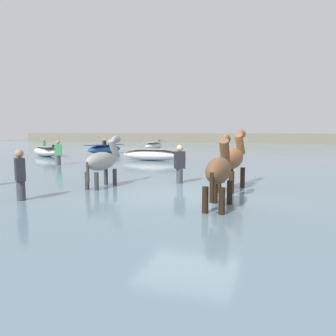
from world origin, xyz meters
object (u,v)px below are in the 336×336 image
at_px(horse_trailing_grey, 103,163).
at_px(boat_near_starboard, 154,146).
at_px(boat_mid_outer, 151,154).
at_px(horse_flank_chestnut, 233,160).
at_px(horse_lead_bay, 219,172).
at_px(person_wading_close, 58,156).
at_px(person_wading_mid, 20,181).
at_px(boat_mid_channel, 105,149).
at_px(boat_far_offshore, 46,151).
at_px(person_onlooker_right, 180,169).

bearing_deg(horse_trailing_grey, boat_near_starboard, 106.50).
relative_size(horse_trailing_grey, boat_mid_outer, 0.55).
xyz_separation_m(horse_flank_chestnut, boat_near_starboard, (-9.70, 19.49, -0.49)).
bearing_deg(horse_lead_bay, person_wading_close, 143.63).
relative_size(boat_near_starboard, person_wading_mid, 2.07).
xyz_separation_m(boat_mid_channel, boat_near_starboard, (1.29, 7.04, 0.00)).
bearing_deg(person_wading_mid, horse_flank_chestnut, 33.85).
bearing_deg(horse_lead_bay, horse_trailing_grey, 156.90).
distance_m(boat_far_offshore, boat_mid_outer, 8.05).
xyz_separation_m(boat_near_starboard, boat_mid_outer, (4.09, -11.26, -0.01)).
bearing_deg(boat_mid_channel, person_onlooker_right, -51.97).
bearing_deg(boat_mid_outer, person_wading_mid, -84.91).
bearing_deg(boat_far_offshore, person_wading_mid, -53.42).
distance_m(horse_lead_bay, horse_trailing_grey, 4.03).
xyz_separation_m(person_wading_mid, person_wading_close, (-4.43, 7.38, 0.00)).
xyz_separation_m(horse_lead_bay, person_onlooker_right, (-1.73, 2.97, -0.31)).
relative_size(boat_mid_channel, boat_mid_outer, 0.99).
bearing_deg(person_wading_mid, person_wading_close, 120.97).
distance_m(horse_lead_bay, person_wading_mid, 4.67).
bearing_deg(boat_far_offshore, person_wading_close, -46.11).
bearing_deg(boat_near_starboard, horse_flank_chestnut, -63.53).
distance_m(boat_mid_channel, boat_far_offshore, 4.29).
relative_size(horse_flank_chestnut, boat_mid_outer, 0.60).
height_order(horse_trailing_grey, person_wading_mid, horse_trailing_grey).
bearing_deg(boat_far_offshore, horse_flank_chestnut, -33.63).
bearing_deg(boat_mid_outer, boat_mid_channel, 141.91).
relative_size(horse_flank_chestnut, person_onlooker_right, 1.29).
height_order(horse_trailing_grey, person_wading_close, horse_trailing_grey).
relative_size(boat_mid_channel, boat_near_starboard, 1.02).
bearing_deg(horse_flank_chestnut, horse_lead_bay, -89.89).
bearing_deg(person_wading_close, horse_flank_chestnut, -25.41).
bearing_deg(boat_near_starboard, boat_mid_outer, -70.02).
bearing_deg(boat_far_offshore, boat_near_starboard, 69.42).
height_order(boat_mid_channel, boat_mid_outer, boat_mid_channel).
xyz_separation_m(horse_flank_chestnut, person_wading_close, (-9.03, 4.29, -0.37)).
relative_size(horse_lead_bay, horse_trailing_grey, 1.04).
relative_size(boat_near_starboard, person_onlooker_right, 2.07).
distance_m(horse_trailing_grey, boat_far_offshore, 13.98).
bearing_deg(boat_mid_channel, boat_near_starboard, 79.58).
xyz_separation_m(horse_flank_chestnut, boat_mid_outer, (-5.61, 8.23, -0.50)).
distance_m(boat_far_offshore, boat_near_starboard, 11.14).
bearing_deg(person_wading_close, horse_trailing_grey, -43.59).
height_order(boat_far_offshore, boat_mid_outer, boat_far_offshore).
xyz_separation_m(horse_trailing_grey, horse_flank_chestnut, (3.70, 0.78, 0.11)).
xyz_separation_m(boat_far_offshore, boat_near_starboard, (3.91, 10.43, -0.00)).
bearing_deg(boat_mid_outer, horse_lead_bay, -62.07).
xyz_separation_m(boat_mid_channel, person_onlooker_right, (9.27, -11.85, 0.12)).
xyz_separation_m(horse_trailing_grey, boat_mid_channel, (-7.30, 13.24, -0.39)).
distance_m(boat_mid_outer, person_wading_close, 5.22).
relative_size(boat_far_offshore, boat_mid_outer, 1.08).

